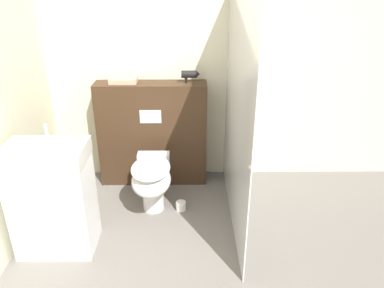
# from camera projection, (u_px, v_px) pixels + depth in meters

# --- Properties ---
(wall_back) EXTENTS (8.00, 0.06, 2.50)m
(wall_back) POSITION_uv_depth(u_px,v_px,m) (172.00, 68.00, 3.97)
(wall_back) COLOR beige
(wall_back) RESTS_ON ground_plane
(partition_panel) EXTENTS (1.17, 0.27, 1.14)m
(partition_panel) POSITION_uv_depth(u_px,v_px,m) (153.00, 134.00, 4.08)
(partition_panel) COLOR #3D2819
(partition_panel) RESTS_ON ground_plane
(shower_glass) EXTENTS (0.04, 1.74, 2.07)m
(shower_glass) POSITION_uv_depth(u_px,v_px,m) (237.00, 117.00, 3.25)
(shower_glass) COLOR silver
(shower_glass) RESTS_ON ground_plane
(toilet) EXTENTS (0.37, 0.63, 0.53)m
(toilet) POSITION_uv_depth(u_px,v_px,m) (152.00, 180.00, 3.60)
(toilet) COLOR white
(toilet) RESTS_ON ground_plane
(sink_vanity) EXTENTS (0.64, 0.41, 1.10)m
(sink_vanity) POSITION_uv_depth(u_px,v_px,m) (53.00, 199.00, 3.08)
(sink_vanity) COLOR white
(sink_vanity) RESTS_ON ground_plane
(hair_drier) EXTENTS (0.19, 0.08, 0.13)m
(hair_drier) POSITION_uv_depth(u_px,v_px,m) (190.00, 74.00, 3.82)
(hair_drier) COLOR black
(hair_drier) RESTS_ON partition_panel
(folded_towel) EXTENTS (0.28, 0.18, 0.05)m
(folded_towel) POSITION_uv_depth(u_px,v_px,m) (123.00, 80.00, 3.84)
(folded_towel) COLOR tan
(folded_towel) RESTS_ON partition_panel
(spare_toilet_roll) EXTENTS (0.10, 0.10, 0.09)m
(spare_toilet_roll) POSITION_uv_depth(u_px,v_px,m) (181.00, 206.00, 3.75)
(spare_toilet_roll) COLOR white
(spare_toilet_roll) RESTS_ON ground_plane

